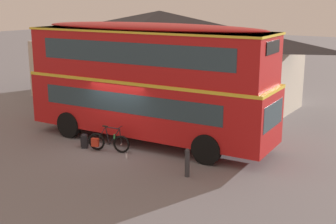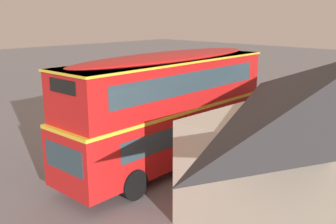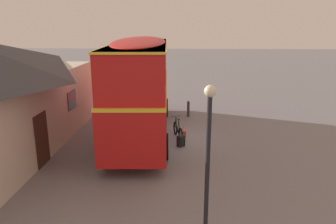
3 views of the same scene
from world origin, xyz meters
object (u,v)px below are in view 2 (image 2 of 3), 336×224
backpack_on_ground (164,140)px  water_bottle_clear_plastic (128,153)px  touring_bicycle (150,143)px  street_lamp (235,77)px  double_decker_bus (169,105)px  kerb_bollard (72,159)px

backpack_on_ground → water_bottle_clear_plastic: bearing=-3.2°
water_bottle_clear_plastic → backpack_on_ground: bearing=176.8°
touring_bicycle → street_lamp: 8.14m
double_decker_bus → water_bottle_clear_plastic: bearing=-75.9°
water_bottle_clear_plastic → kerb_bollard: (2.74, -0.28, 0.39)m
double_decker_bus → kerb_bollard: bearing=-36.2°
street_lamp → kerb_bollard: 11.84m
street_lamp → backpack_on_ground: bearing=5.7°
touring_bicycle → backpack_on_ground: (-1.06, -0.12, -0.09)m
street_lamp → kerb_bollard: street_lamp is taller
backpack_on_ground → kerb_bollard: kerb_bollard is taller
backpack_on_ground → water_bottle_clear_plastic: 2.20m
backpack_on_ground → touring_bicycle: bearing=6.3°
touring_bicycle → kerb_bollard: 3.90m
water_bottle_clear_plastic → street_lamp: (-8.91, -0.55, 2.47)m
backpack_on_ground → kerb_bollard: size_ratio=0.57×
backpack_on_ground → double_decker_bus: bearing=50.4°
backpack_on_ground → water_bottle_clear_plastic: backpack_on_ground is taller
street_lamp → kerb_bollard: bearing=1.4°
water_bottle_clear_plastic → touring_bicycle: bearing=168.0°
kerb_bollard → double_decker_bus: bearing=143.8°
backpack_on_ground → street_lamp: bearing=-174.3°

